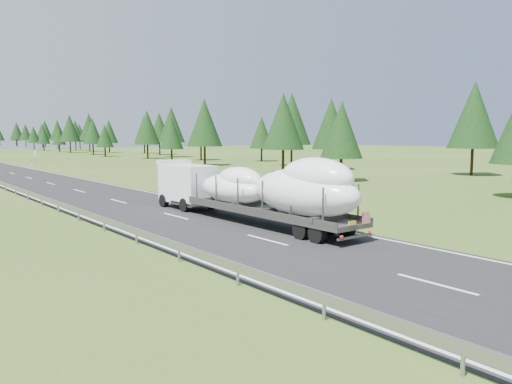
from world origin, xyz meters
TOP-DOWN VIEW (x-y plane):
  - ground at (0.00, 0.00)m, footprint 400.00×400.00m
  - highway_sign at (7.20, 80.00)m, footprint 0.08×0.90m
  - tree_line_right at (39.60, 117.98)m, footprint 27.92×356.41m
  - boat_truck at (2.39, 12.99)m, footprint 2.83×17.62m

SIDE VIEW (x-z plane):
  - ground at x=0.00m, z-range 0.00..0.00m
  - highway_sign at x=7.20m, z-range 0.51..3.11m
  - boat_truck at x=2.39m, z-range 0.06..3.99m
  - tree_line_right at x=39.60m, z-range 0.73..13.00m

